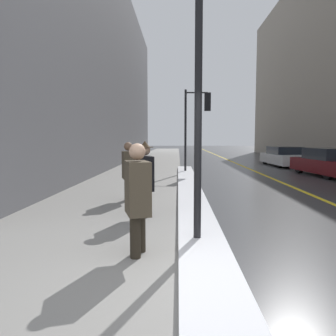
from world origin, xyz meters
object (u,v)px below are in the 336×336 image
object	(u,v)px
traffic_light_near	(198,113)
pedestrian_nearside	(138,194)
pedestrian_trailing	(128,168)
parked_car_white	(284,157)
parked_car_maroon	(328,163)
pedestrian_in_fedora	(145,176)
lamp_post	(199,37)

from	to	relation	value
traffic_light_near	pedestrian_nearside	distance (m)	12.14
pedestrian_nearside	pedestrian_trailing	size ratio (longest dim) A/B	1.02
traffic_light_near	parked_car_white	world-z (taller)	traffic_light_near
parked_car_maroon	pedestrian_in_fedora	bearing A→B (deg)	131.70
lamp_post	parked_car_white	size ratio (longest dim) A/B	1.17
traffic_light_near	parked_car_maroon	xyz separation A→B (m)	(6.06, -1.00, -2.41)
pedestrian_trailing	parked_car_maroon	distance (m)	10.67
pedestrian_nearside	traffic_light_near	bearing A→B (deg)	155.47
pedestrian_nearside	pedestrian_in_fedora	distance (m)	2.41
traffic_light_near	pedestrian_trailing	bearing A→B (deg)	-111.09
pedestrian_nearside	parked_car_white	bearing A→B (deg)	139.15
parked_car_white	parked_car_maroon	bearing A→B (deg)	-179.84
pedestrian_nearside	pedestrian_in_fedora	size ratio (longest dim) A/B	0.99
traffic_light_near	pedestrian_in_fedora	bearing A→B (deg)	-103.63
pedestrian_in_fedora	pedestrian_trailing	xyz separation A→B (m)	(-0.67, 1.98, -0.01)
parked_car_white	pedestrian_in_fedora	bearing A→B (deg)	150.23
pedestrian_nearside	parked_car_white	world-z (taller)	pedestrian_nearside
pedestrian_trailing	parked_car_white	xyz separation A→B (m)	(8.28, 12.33, -0.33)
pedestrian_trailing	parked_car_maroon	size ratio (longest dim) A/B	0.37
pedestrian_in_fedora	pedestrian_nearside	bearing A→B (deg)	-13.67
pedestrian_in_fedora	parked_car_white	world-z (taller)	pedestrian_in_fedora
pedestrian_nearside	parked_car_maroon	bearing A→B (deg)	127.98
parked_car_white	pedestrian_nearside	bearing A→B (deg)	154.12
pedestrian_trailing	pedestrian_nearside	bearing A→B (deg)	-6.41
traffic_light_near	parked_car_white	bearing A→B (deg)	36.58
lamp_post	pedestrian_in_fedora	distance (m)	3.24
traffic_light_near	pedestrian_trailing	distance (m)	8.13
lamp_post	parked_car_white	bearing A→B (deg)	67.94
traffic_light_near	parked_car_maroon	world-z (taller)	traffic_light_near
pedestrian_nearside	parked_car_white	size ratio (longest dim) A/B	0.35
pedestrian_in_fedora	parked_car_maroon	size ratio (longest dim) A/B	0.38
lamp_post	pedestrian_trailing	xyz separation A→B (m)	(-1.71, 3.88, -2.41)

